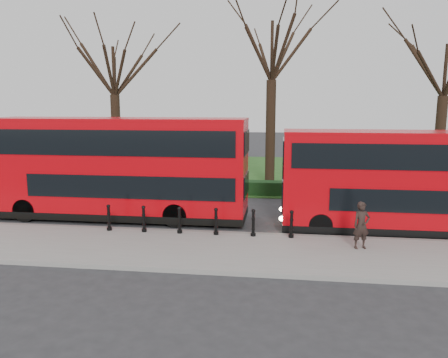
# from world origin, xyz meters

# --- Properties ---
(ground) EXTENTS (120.00, 120.00, 0.00)m
(ground) POSITION_xyz_m (0.00, 0.00, 0.00)
(ground) COLOR #28282B
(ground) RESTS_ON ground
(pavement) EXTENTS (60.00, 4.00, 0.15)m
(pavement) POSITION_xyz_m (0.00, -3.00, 0.07)
(pavement) COLOR gray
(pavement) RESTS_ON ground
(kerb) EXTENTS (60.00, 0.25, 0.16)m
(kerb) POSITION_xyz_m (0.00, -1.00, 0.07)
(kerb) COLOR slate
(kerb) RESTS_ON ground
(grass_verge) EXTENTS (60.00, 18.00, 0.06)m
(grass_verge) POSITION_xyz_m (0.00, 15.00, 0.03)
(grass_verge) COLOR #204C19
(grass_verge) RESTS_ON ground
(hedge) EXTENTS (60.00, 0.90, 0.80)m
(hedge) POSITION_xyz_m (0.00, 6.80, 0.40)
(hedge) COLOR black
(hedge) RESTS_ON ground
(yellow_line_outer) EXTENTS (60.00, 0.10, 0.01)m
(yellow_line_outer) POSITION_xyz_m (0.00, -0.70, 0.01)
(yellow_line_outer) COLOR yellow
(yellow_line_outer) RESTS_ON ground
(yellow_line_inner) EXTENTS (60.00, 0.10, 0.01)m
(yellow_line_inner) POSITION_xyz_m (0.00, -0.50, 0.01)
(yellow_line_inner) COLOR yellow
(yellow_line_inner) RESTS_ON ground
(tree_left) EXTENTS (6.59, 6.59, 10.29)m
(tree_left) POSITION_xyz_m (-8.00, 10.00, 7.48)
(tree_left) COLOR black
(tree_left) RESTS_ON ground
(tree_mid) EXTENTS (7.59, 7.59, 11.86)m
(tree_mid) POSITION_xyz_m (2.00, 10.00, 8.62)
(tree_mid) COLOR black
(tree_mid) RESTS_ON ground
(tree_right) EXTENTS (6.46, 6.46, 10.09)m
(tree_right) POSITION_xyz_m (12.00, 10.00, 7.33)
(tree_right) COLOR black
(tree_right) RESTS_ON ground
(bollard_row) EXTENTS (7.31, 0.15, 1.00)m
(bollard_row) POSITION_xyz_m (-0.45, -1.35, 0.65)
(bollard_row) COLOR black
(bollard_row) RESTS_ON pavement
(bus_lead) EXTENTS (11.29, 2.59, 4.49)m
(bus_lead) POSITION_xyz_m (-4.41, 1.04, 2.26)
(bus_lead) COLOR #BA030B
(bus_lead) RESTS_ON ground
(bus_rear) EXTENTS (10.19, 2.34, 4.05)m
(bus_rear) POSITION_xyz_m (7.86, 0.44, 2.04)
(bus_rear) COLOR #BA030B
(bus_rear) RESTS_ON ground
(pedestrian) EXTENTS (0.70, 0.56, 1.66)m
(pedestrian) POSITION_xyz_m (5.50, -2.29, 0.98)
(pedestrian) COLOR black
(pedestrian) RESTS_ON pavement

